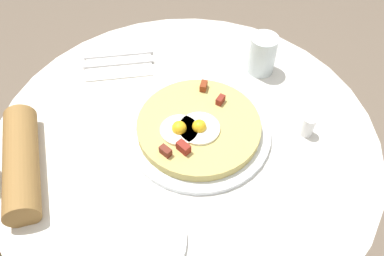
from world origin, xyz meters
name	(u,v)px	position (x,y,z in m)	size (l,w,h in m)	color
dining_table	(186,176)	(0.00, 0.00, 0.56)	(0.86, 0.86, 0.73)	silver
pizza_plate	(199,131)	(-0.02, 0.02, 0.74)	(0.32, 0.32, 0.01)	white
breakfast_pizza	(198,126)	(-0.02, 0.02, 0.75)	(0.27, 0.27, 0.05)	tan
bread_plate	(139,241)	(0.25, 0.09, 0.73)	(0.17, 0.17, 0.01)	white
napkin	(119,60)	(-0.09, -0.29, 0.73)	(0.17, 0.14, 0.00)	white
fork	(119,63)	(-0.08, -0.28, 0.74)	(0.18, 0.01, 0.01)	silver
knife	(118,54)	(-0.10, -0.30, 0.74)	(0.18, 0.01, 0.01)	silver
water_glass	(262,54)	(-0.28, 0.02, 0.78)	(0.07, 0.07, 0.10)	silver
salt_shaker	(308,126)	(-0.16, 0.21, 0.76)	(0.03, 0.03, 0.05)	white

